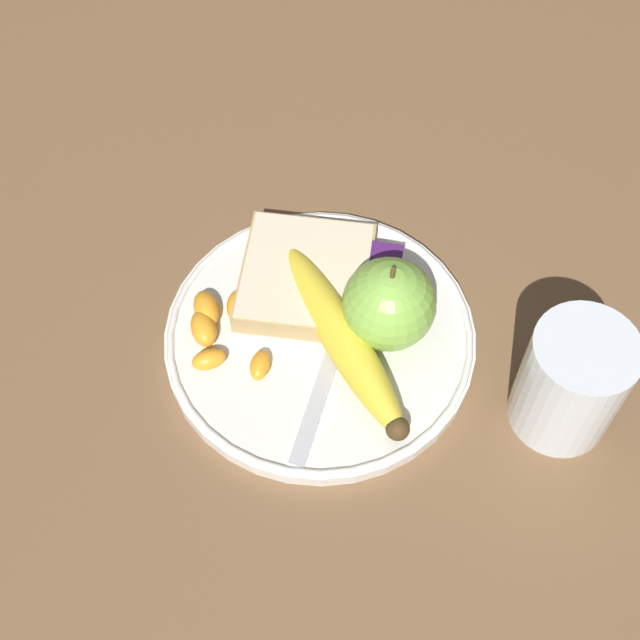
% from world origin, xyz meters
% --- Properties ---
extents(ground_plane, '(3.00, 3.00, 0.00)m').
position_xyz_m(ground_plane, '(0.00, 0.00, 0.00)').
color(ground_plane, brown).
extents(plate, '(0.24, 0.24, 0.01)m').
position_xyz_m(plate, '(0.00, 0.00, 0.01)').
color(plate, silver).
rests_on(plate, ground_plane).
extents(juice_glass, '(0.07, 0.07, 0.10)m').
position_xyz_m(juice_glass, '(0.03, 0.19, 0.05)').
color(juice_glass, silver).
rests_on(juice_glass, ground_plane).
extents(apple, '(0.07, 0.07, 0.08)m').
position_xyz_m(apple, '(-0.01, 0.05, 0.05)').
color(apple, '#84BC47').
rests_on(apple, plate).
extents(banana, '(0.17, 0.14, 0.03)m').
position_xyz_m(banana, '(0.01, 0.02, 0.03)').
color(banana, yellow).
rests_on(banana, plate).
extents(bread_slice, '(0.11, 0.11, 0.02)m').
position_xyz_m(bread_slice, '(-0.04, -0.02, 0.02)').
color(bread_slice, tan).
rests_on(bread_slice, plate).
extents(fork, '(0.18, 0.04, 0.00)m').
position_xyz_m(fork, '(0.01, 0.01, 0.01)').
color(fork, '#B2B2B7').
rests_on(fork, plate).
extents(jam_packet, '(0.04, 0.03, 0.02)m').
position_xyz_m(jam_packet, '(-0.06, 0.04, 0.02)').
color(jam_packet, white).
rests_on(jam_packet, plate).
extents(orange_segment_0, '(0.03, 0.03, 0.01)m').
position_xyz_m(orange_segment_0, '(0.04, -0.08, 0.02)').
color(orange_segment_0, orange).
rests_on(orange_segment_0, plate).
extents(orange_segment_1, '(0.04, 0.03, 0.02)m').
position_xyz_m(orange_segment_1, '(-0.00, -0.09, 0.02)').
color(orange_segment_1, orange).
rests_on(orange_segment_1, plate).
extents(orange_segment_2, '(0.04, 0.03, 0.02)m').
position_xyz_m(orange_segment_2, '(0.02, -0.09, 0.02)').
color(orange_segment_2, orange).
rests_on(orange_segment_2, plate).
extents(orange_segment_3, '(0.03, 0.02, 0.01)m').
position_xyz_m(orange_segment_3, '(0.04, -0.04, 0.02)').
color(orange_segment_3, orange).
rests_on(orange_segment_3, plate).
extents(orange_segment_4, '(0.03, 0.02, 0.02)m').
position_xyz_m(orange_segment_4, '(-0.01, -0.07, 0.02)').
color(orange_segment_4, orange).
rests_on(orange_segment_4, plate).
extents(orange_segment_5, '(0.02, 0.03, 0.02)m').
position_xyz_m(orange_segment_5, '(-0.02, -0.03, 0.02)').
color(orange_segment_5, orange).
rests_on(orange_segment_5, plate).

